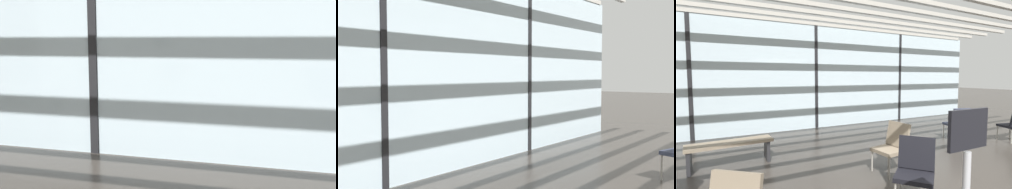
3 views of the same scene
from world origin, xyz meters
TOP-DOWN VIEW (x-y plane):
  - glass_curtain_wall at (0.00, 5.20)m, footprint 14.00×0.08m
  - window_mullion_1 at (0.00, 5.20)m, footprint 0.10×0.12m
  - parked_airplane at (0.35, 11.66)m, footprint 11.30×4.13m

SIDE VIEW (x-z plane):
  - glass_curtain_wall at x=0.00m, z-range 0.00..3.33m
  - window_mullion_1 at x=0.00m, z-range 0.00..3.33m
  - parked_airplane at x=0.35m, z-range 0.00..4.13m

